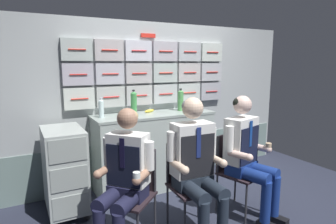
# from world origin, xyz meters

# --- Properties ---
(ground) EXTENTS (4.80, 4.80, 0.04)m
(ground) POSITION_xyz_m (0.00, 0.00, -0.02)
(ground) COLOR #252938
(galley_bulkhead) EXTENTS (4.20, 0.14, 2.15)m
(galley_bulkhead) POSITION_xyz_m (-0.02, 1.37, 1.10)
(galley_bulkhead) COLOR #A8AEAF
(galley_bulkhead) RESTS_ON ground
(galley_counter) EXTENTS (1.56, 0.53, 0.98)m
(galley_counter) POSITION_xyz_m (-0.23, 1.09, 0.49)
(galley_counter) COLOR #A6B4AE
(galley_counter) RESTS_ON ground
(service_trolley) EXTENTS (0.40, 0.65, 0.93)m
(service_trolley) POSITION_xyz_m (-1.38, 0.92, 0.50)
(service_trolley) COLOR black
(service_trolley) RESTS_ON ground
(folding_chair_left) EXTENTS (0.56, 0.56, 0.85)m
(folding_chair_left) POSITION_xyz_m (-0.90, 0.13, 0.52)
(folding_chair_left) COLOR #2D2D33
(folding_chair_left) RESTS_ON ground
(crew_member_left) EXTENTS (0.64, 0.62, 1.24)m
(crew_member_left) POSITION_xyz_m (-1.02, 0.02, 0.68)
(crew_member_left) COLOR black
(crew_member_left) RESTS_ON ground
(folding_chair_right) EXTENTS (0.42, 0.42, 0.85)m
(folding_chair_right) POSITION_xyz_m (-0.35, 0.08, 0.52)
(folding_chair_right) COLOR #2D2D33
(folding_chair_right) RESTS_ON ground
(crew_member_right) EXTENTS (0.52, 0.65, 1.31)m
(crew_member_right) POSITION_xyz_m (-0.36, -0.08, 0.73)
(crew_member_right) COLOR black
(crew_member_right) RESTS_ON ground
(folding_chair_by_counter) EXTENTS (0.49, 0.49, 0.85)m
(folding_chair_by_counter) POSITION_xyz_m (0.28, 0.13, 0.52)
(folding_chair_by_counter) COLOR #2D2D33
(folding_chair_by_counter) RESTS_ON ground
(crew_member_by_counter) EXTENTS (0.53, 0.68, 1.28)m
(crew_member_by_counter) POSITION_xyz_m (0.32, -0.02, 0.71)
(crew_member_by_counter) COLOR black
(crew_member_by_counter) RESTS_ON ground
(water_bottle_short) EXTENTS (0.07, 0.07, 0.32)m
(water_bottle_short) POSITION_xyz_m (-0.53, 1.04, 1.13)
(water_bottle_short) COLOR #4AA354
(water_bottle_short) RESTS_ON galley_counter
(water_bottle_tall) EXTENTS (0.08, 0.08, 0.30)m
(water_bottle_tall) POSITION_xyz_m (0.18, 1.12, 1.12)
(water_bottle_tall) COLOR #53A054
(water_bottle_tall) RESTS_ON galley_counter
(sparkling_bottle_green) EXTENTS (0.06, 0.06, 0.24)m
(sparkling_bottle_green) POSITION_xyz_m (-0.90, 1.12, 1.09)
(sparkling_bottle_green) COLOR silver
(sparkling_bottle_green) RESTS_ON galley_counter
(espresso_cup_small) EXTENTS (0.06, 0.06, 0.06)m
(espresso_cup_small) POSITION_xyz_m (0.14, 0.93, 1.01)
(espresso_cup_small) COLOR tan
(espresso_cup_small) RESTS_ON galley_counter
(coffee_cup_spare) EXTENTS (0.06, 0.06, 0.06)m
(coffee_cup_spare) POSITION_xyz_m (-0.43, 1.26, 1.01)
(coffee_cup_spare) COLOR navy
(coffee_cup_spare) RESTS_ON galley_counter
(snack_banana) EXTENTS (0.17, 0.10, 0.04)m
(snack_banana) POSITION_xyz_m (-0.26, 1.18, 1.00)
(snack_banana) COLOR yellow
(snack_banana) RESTS_ON galley_counter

